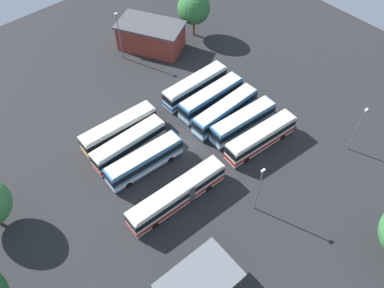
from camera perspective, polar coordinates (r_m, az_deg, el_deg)
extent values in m
plane|color=#28282B|center=(58.94, -0.55, 0.39)|extent=(93.97, 93.97, 0.00)
cube|color=silver|center=(64.67, 0.46, 8.35)|extent=(11.78, 2.56, 3.02)
cube|color=beige|center=(63.62, 0.47, 9.40)|extent=(11.30, 2.36, 0.14)
cube|color=black|center=(64.34, 0.46, 8.67)|extent=(11.83, 2.60, 0.97)
cube|color=#1E56A8|center=(65.24, 0.45, 7.80)|extent=(11.83, 2.60, 0.60)
cube|color=black|center=(61.57, -3.67, 6.31)|extent=(0.08, 1.99, 1.11)
cylinder|color=black|center=(63.24, -1.36, 5.49)|extent=(1.00, 0.31, 1.00)
cylinder|color=black|center=(64.49, -2.65, 6.55)|extent=(1.00, 0.31, 1.00)
cylinder|color=black|center=(66.82, 3.46, 8.39)|extent=(1.00, 0.31, 1.00)
cylinder|color=black|center=(68.00, 2.15, 9.36)|extent=(1.00, 0.31, 1.00)
cube|color=teal|center=(62.73, 2.76, 6.65)|extent=(11.55, 2.55, 3.02)
cube|color=beige|center=(61.64, 2.81, 7.71)|extent=(11.09, 2.36, 0.14)
cube|color=black|center=(62.39, 2.77, 6.97)|extent=(11.61, 2.59, 0.97)
cube|color=silver|center=(63.32, 2.73, 6.10)|extent=(11.61, 2.59, 0.60)
cube|color=black|center=(59.57, -1.30, 4.53)|extent=(0.08, 1.99, 1.11)
cylinder|color=black|center=(61.35, 0.98, 3.71)|extent=(1.00, 0.31, 1.00)
cylinder|color=black|center=(62.51, -0.40, 4.83)|extent=(1.00, 0.31, 1.00)
cylinder|color=black|center=(64.97, 5.71, 6.72)|extent=(1.00, 0.31, 1.00)
cylinder|color=black|center=(66.06, 4.34, 7.74)|extent=(1.00, 0.31, 1.00)
cube|color=teal|center=(60.80, 4.82, 4.73)|extent=(11.86, 2.65, 3.02)
cube|color=beige|center=(59.68, 4.92, 5.79)|extent=(11.39, 2.45, 0.14)
cube|color=black|center=(60.45, 4.85, 5.05)|extent=(11.92, 2.69, 0.97)
cube|color=silver|center=(61.40, 4.77, 4.18)|extent=(11.92, 2.69, 0.60)
cube|color=black|center=(57.42, 0.75, 2.27)|extent=(0.10, 1.99, 1.11)
cylinder|color=black|center=(59.39, 3.06, 1.56)|extent=(1.01, 0.32, 1.00)
cylinder|color=black|center=(60.42, 1.56, 2.74)|extent=(1.01, 0.32, 1.00)
cylinder|color=black|center=(63.27, 7.79, 4.96)|extent=(1.01, 0.32, 1.00)
cylinder|color=black|center=(64.23, 6.31, 6.02)|extent=(1.01, 0.32, 1.00)
cube|color=teal|center=(59.53, 7.36, 3.16)|extent=(11.13, 3.32, 3.02)
cube|color=beige|center=(58.39, 7.52, 4.21)|extent=(10.68, 3.09, 0.14)
cube|color=black|center=(59.18, 7.41, 3.48)|extent=(11.19, 3.36, 0.97)
cube|color=silver|center=(60.15, 7.28, 2.61)|extent=(11.19, 3.36, 0.60)
cube|color=black|center=(56.50, 3.28, 1.11)|extent=(0.22, 1.99, 1.11)
cylinder|color=black|center=(58.36, 5.49, 0.17)|extent=(1.02, 0.38, 1.00)
cylinder|color=black|center=(59.40, 4.09, 1.50)|extent=(1.02, 0.38, 1.00)
cylinder|color=black|center=(61.78, 10.28, 3.10)|extent=(1.02, 0.38, 1.00)
cylinder|color=black|center=(62.76, 8.88, 4.31)|extent=(1.02, 0.38, 1.00)
cube|color=silver|center=(57.88, 9.88, 0.92)|extent=(11.82, 3.47, 3.02)
cube|color=beige|center=(56.71, 10.09, 1.96)|extent=(11.34, 3.23, 0.14)
cube|color=black|center=(57.52, 9.95, 1.23)|extent=(11.88, 3.51, 0.97)
cube|color=red|center=(58.52, 9.77, 0.38)|extent=(11.88, 3.51, 0.60)
cube|color=black|center=(54.62, 5.52, -1.45)|extent=(0.24, 1.99, 1.11)
cylinder|color=black|center=(56.66, 7.82, -2.28)|extent=(1.02, 0.39, 1.00)
cylinder|color=black|center=(57.59, 6.35, -0.87)|extent=(1.02, 0.39, 1.00)
cylinder|color=black|center=(60.37, 12.92, 1.01)|extent=(1.02, 0.39, 1.00)
cylinder|color=black|center=(61.24, 11.47, 2.30)|extent=(1.02, 0.39, 1.00)
cube|color=silver|center=(59.07, -10.51, 2.11)|extent=(11.89, 3.03, 3.02)
cube|color=beige|center=(57.92, -10.73, 3.15)|extent=(11.41, 2.82, 0.14)
cube|color=black|center=(58.72, -10.58, 2.42)|extent=(11.95, 3.07, 0.97)
cube|color=orange|center=(59.70, -10.40, 1.57)|extent=(11.95, 3.07, 0.60)
cube|color=black|center=(57.34, -15.54, -0.31)|extent=(0.16, 1.99, 1.11)
cylinder|color=black|center=(58.50, -12.75, -1.08)|extent=(1.01, 0.35, 1.00)
cylinder|color=black|center=(59.89, -13.83, 0.23)|extent=(1.01, 0.35, 1.00)
cylinder|color=black|center=(60.44, -6.87, 2.31)|extent=(1.01, 0.35, 1.00)
cylinder|color=black|center=(61.78, -8.04, 3.51)|extent=(1.01, 0.35, 1.00)
cube|color=silver|center=(56.91, -9.09, -0.07)|extent=(11.40, 2.50, 3.02)
cube|color=beige|center=(55.71, -9.29, 0.96)|extent=(10.94, 2.31, 0.14)
cube|color=black|center=(56.54, -9.15, 0.24)|extent=(11.45, 2.54, 0.97)
cube|color=red|center=(57.56, -8.99, -0.60)|extent=(11.45, 2.54, 0.60)
cube|color=black|center=(55.03, -13.97, -2.72)|extent=(0.07, 1.99, 1.11)
cylinder|color=black|center=(56.36, -11.17, -3.41)|extent=(1.00, 0.31, 1.00)
cylinder|color=black|center=(57.64, -12.41, -2.04)|extent=(1.00, 0.31, 1.00)
cylinder|color=black|center=(58.43, -5.51, 0.25)|extent=(1.00, 0.31, 1.00)
cylinder|color=black|center=(59.67, -6.82, 1.49)|extent=(1.00, 0.31, 1.00)
cube|color=teal|center=(54.78, -6.89, -2.44)|extent=(11.48, 3.17, 3.02)
cube|color=beige|center=(53.53, -7.04, -1.42)|extent=(11.02, 2.94, 0.14)
cube|color=black|center=(54.39, -6.93, -2.13)|extent=(11.54, 3.21, 0.97)
cube|color=silver|center=(55.45, -6.80, -2.96)|extent=(11.54, 3.21, 0.60)
cube|color=black|center=(53.03, -12.06, -5.05)|extent=(0.19, 1.99, 1.11)
cylinder|color=black|center=(54.38, -9.19, -5.82)|extent=(1.02, 0.36, 1.00)
cylinder|color=black|center=(55.60, -10.41, -4.29)|extent=(1.02, 0.36, 1.00)
cylinder|color=black|center=(56.29, -3.16, -2.21)|extent=(1.02, 0.36, 1.00)
cylinder|color=black|center=(57.46, -4.47, -0.81)|extent=(1.02, 0.36, 1.00)
cube|color=silver|center=(51.30, -2.19, -7.36)|extent=(14.34, 3.14, 3.02)
cube|color=beige|center=(49.97, -2.24, -6.40)|extent=(13.77, 2.92, 0.14)
cube|color=black|center=(50.89, -2.21, -7.07)|extent=(14.42, 3.18, 0.97)
cube|color=red|center=(52.02, -2.16, -7.86)|extent=(14.42, 3.18, 0.60)
cube|color=black|center=(49.09, -8.96, -11.35)|extent=(0.16, 1.99, 1.11)
cube|color=#47474C|center=(51.80, -0.81, -6.44)|extent=(1.02, 2.52, 2.90)
cylinder|color=black|center=(50.79, -5.39, -11.61)|extent=(1.01, 0.35, 1.00)
cylinder|color=black|center=(51.77, -6.85, -9.87)|extent=(1.01, 0.35, 1.00)
cylinder|color=black|center=(53.44, 2.37, -6.38)|extent=(1.01, 0.35, 1.00)
cylinder|color=black|center=(54.37, 0.83, -4.85)|extent=(1.01, 0.35, 1.00)
cube|color=maroon|center=(74.69, -5.94, 15.16)|extent=(10.62, 12.65, 4.61)
cube|color=#4C4C51|center=(73.29, -6.10, 16.75)|extent=(11.26, 13.41, 0.36)
cube|color=black|center=(77.60, -9.73, 15.12)|extent=(1.62, 0.90, 2.20)
cube|color=slate|center=(43.75, 1.05, -19.08)|extent=(8.71, 5.90, 0.20)
cylinder|color=#59595B|center=(46.30, 7.10, -19.18)|extent=(0.20, 0.20, 4.13)
cylinder|color=#59595B|center=(47.50, 2.75, -14.93)|extent=(0.20, 0.20, 4.13)
cylinder|color=slate|center=(59.57, 22.64, 1.78)|extent=(0.16, 0.16, 7.98)
cube|color=silver|center=(56.76, 23.89, 4.55)|extent=(0.56, 0.28, 0.20)
cylinder|color=slate|center=(71.67, -10.40, 14.94)|extent=(0.16, 0.16, 8.80)
cube|color=silver|center=(69.16, -10.95, 18.01)|extent=(0.56, 0.28, 0.20)
cylinder|color=slate|center=(49.48, 9.55, -6.70)|extent=(0.16, 0.16, 8.31)
cube|color=silver|center=(45.94, 10.24, -3.77)|extent=(0.56, 0.28, 0.20)
cylinder|color=brown|center=(77.92, 0.25, 16.48)|extent=(0.44, 0.44, 3.21)
sphere|color=#2D6B33|center=(75.67, 0.26, 19.08)|extent=(5.99, 5.99, 5.99)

